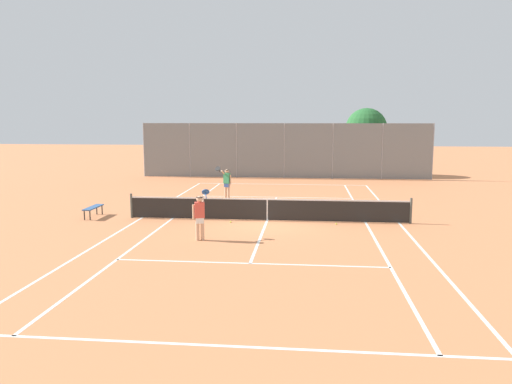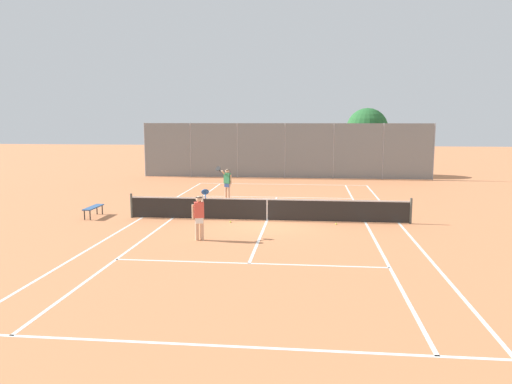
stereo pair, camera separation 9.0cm
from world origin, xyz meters
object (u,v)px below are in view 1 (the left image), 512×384
Objects in this scene: player_far_left at (227,181)px; loose_tennis_ball_0 at (334,215)px; tree_behind_left at (368,130)px; loose_tennis_ball_2 at (336,224)px; loose_tennis_ball_1 at (231,222)px; tennis_net at (267,209)px; player_near_side at (200,215)px; courtside_bench at (93,208)px.

loose_tennis_ball_0 is (5.56, -4.42, -0.89)m from player_far_left.
tree_behind_left is at bearing 53.95° from player_far_left.
loose_tennis_ball_2 is (5.55, -6.31, -0.89)m from player_far_left.
tree_behind_left is (8.86, 12.17, 2.53)m from player_far_left.
loose_tennis_ball_1 is at bearing -179.56° from loose_tennis_ball_2.
tennis_net is 6.76× the size of player_near_side.
loose_tennis_ball_2 is at bearing -48.66° from player_far_left.
tree_behind_left reaches higher than loose_tennis_ball_2.
player_near_side reaches higher than courtside_bench.
loose_tennis_ball_1 is 1.00× the size of loose_tennis_ball_2.
tree_behind_left is at bearing 68.99° from player_near_side.
courtside_bench is at bearing -172.52° from loose_tennis_ball_0.
tree_behind_left reaches higher than player_far_left.
courtside_bench is (-5.01, -5.81, -0.52)m from player_far_left.
tennis_net is 2.35× the size of tree_behind_left.
player_near_side is at bearing -33.24° from courtside_bench.
player_far_left is at bearing 49.23° from courtside_bench.
loose_tennis_ball_2 is at bearing -90.23° from loose_tennis_ball_0.
loose_tennis_ball_1 is 0.04× the size of courtside_bench.
loose_tennis_ball_2 is 10.57m from courtside_bench.
player_far_left is at bearing 100.52° from loose_tennis_ball_1.
tree_behind_left is at bearing 52.36° from courtside_bench.
loose_tennis_ball_0 is at bearing -38.49° from player_far_left.
loose_tennis_ball_2 is at bearing -10.79° from tennis_net.
player_near_side is 9.47m from player_far_left.
tennis_net is 3.22m from loose_tennis_ball_0.
courtside_bench is at bearing -179.63° from tennis_net.
player_near_side is 26.88× the size of loose_tennis_ball_0.
courtside_bench is at bearing 177.28° from loose_tennis_ball_2.
tree_behind_left is (3.30, 16.59, 3.42)m from loose_tennis_ball_0.
player_near_side is 5.97m from loose_tennis_ball_2.
player_far_left is 6.51m from loose_tennis_ball_1.
loose_tennis_ball_0 is 0.04× the size of courtside_bench.
loose_tennis_ball_1 and loose_tennis_ball_2 have the same top height.
player_far_left is 15.27m from tree_behind_left.
tennis_net is at bearing -65.17° from player_far_left.
tree_behind_left reaches higher than tennis_net.
courtside_bench is (-10.55, 0.50, 0.38)m from loose_tennis_ball_2.
player_near_side is at bearing -119.71° from tennis_net.
player_far_left is at bearing -126.05° from tree_behind_left.
loose_tennis_ball_2 is (2.88, -0.55, -0.48)m from tennis_net.
player_near_side reaches higher than loose_tennis_ball_2.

